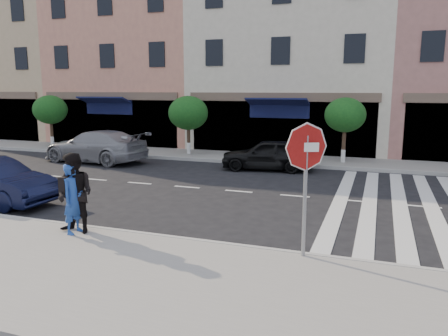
% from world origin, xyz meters
% --- Properties ---
extents(ground, '(120.00, 120.00, 0.00)m').
position_xyz_m(ground, '(0.00, 0.00, 0.00)').
color(ground, black).
rests_on(ground, ground).
extents(sidewalk_near, '(60.00, 4.50, 0.15)m').
position_xyz_m(sidewalk_near, '(0.00, -3.75, 0.07)').
color(sidewalk_near, gray).
rests_on(sidewalk_near, ground).
extents(sidewalk_far, '(60.00, 3.00, 0.15)m').
position_xyz_m(sidewalk_far, '(0.00, 11.00, 0.07)').
color(sidewalk_far, gray).
rests_on(sidewalk_far, ground).
extents(building_west_far, '(12.00, 9.00, 12.00)m').
position_xyz_m(building_west_far, '(-22.00, 17.00, 6.00)').
color(building_west_far, tan).
rests_on(building_west_far, ground).
extents(building_west_mid, '(10.00, 9.00, 14.00)m').
position_xyz_m(building_west_mid, '(-11.00, 17.00, 7.00)').
color(building_west_mid, tan).
rests_on(building_west_mid, ground).
extents(building_centre, '(11.00, 9.00, 11.00)m').
position_xyz_m(building_centre, '(-0.50, 17.00, 5.50)').
color(building_centre, beige).
rests_on(building_centre, ground).
extents(street_tree_wa, '(2.00, 2.00, 3.05)m').
position_xyz_m(street_tree_wa, '(-14.00, 10.80, 2.33)').
color(street_tree_wa, '#473323').
rests_on(street_tree_wa, sidewalk_far).
extents(street_tree_wb, '(2.10, 2.10, 3.06)m').
position_xyz_m(street_tree_wb, '(-5.00, 10.80, 2.31)').
color(street_tree_wb, '#473323').
rests_on(street_tree_wb, sidewalk_far).
extents(street_tree_c, '(1.90, 1.90, 3.04)m').
position_xyz_m(street_tree_c, '(3.00, 10.80, 2.36)').
color(street_tree_c, '#473323').
rests_on(street_tree_c, sidewalk_far).
extents(stop_sign, '(0.92, 0.39, 2.78)m').
position_xyz_m(stop_sign, '(3.23, -1.67, 2.15)').
color(stop_sign, gray).
rests_on(stop_sign, sidewalk_near).
extents(photographer, '(0.42, 0.63, 1.70)m').
position_xyz_m(photographer, '(-2.20, -2.04, 1.00)').
color(photographer, '#21479B').
rests_on(photographer, sidewalk_near).
extents(walker, '(0.98, 0.78, 1.94)m').
position_xyz_m(walker, '(-2.17, -2.00, 1.12)').
color(walker, black).
rests_on(walker, sidewalk_near).
extents(car_far_left, '(5.60, 2.70, 1.57)m').
position_xyz_m(car_far_left, '(-8.59, 7.60, 0.79)').
color(car_far_left, gray).
rests_on(car_far_left, ground).
extents(car_far_mid, '(4.28, 2.19, 1.40)m').
position_xyz_m(car_far_mid, '(-0.06, 8.40, 0.70)').
color(car_far_mid, black).
rests_on(car_far_mid, ground).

